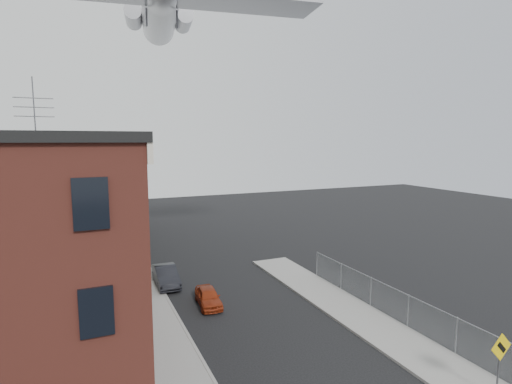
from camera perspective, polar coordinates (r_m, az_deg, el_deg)
sidewalk_left at (r=35.88m, az=-18.03°, el=-9.17°), size 3.00×62.00×0.12m
sidewalk_right at (r=23.84m, az=16.34°, el=-17.73°), size 3.00×26.00×0.12m
curb_left at (r=36.04m, az=-15.71°, el=-8.99°), size 0.15×62.00×0.14m
curb_right at (r=23.00m, az=13.43°, el=-18.57°), size 0.15×26.00×0.14m
row_house_a at (r=27.45m, az=-30.34°, el=-3.99°), size 11.98×7.00×10.30m
row_house_b at (r=34.32m, az=-29.07°, el=-1.81°), size 11.98×7.00×10.30m
row_house_c at (r=41.23m, az=-28.24°, el=-0.37°), size 11.98×7.00×10.30m
row_house_d at (r=48.17m, az=-27.64°, el=0.66°), size 11.98×7.00×10.30m
row_house_e at (r=55.12m, az=-27.19°, el=1.43°), size 11.98×7.00×10.30m
chainlink_fence at (r=23.74m, az=20.92°, el=-15.56°), size 0.06×18.06×1.90m
warning_sign at (r=18.92m, az=31.50°, el=-19.35°), size 1.10×0.11×2.80m
utility_pole at (r=28.98m, az=-17.34°, el=-3.66°), size 1.80×0.26×9.00m
street_tree at (r=38.95m, az=-18.50°, el=-2.77°), size 3.22×3.20×5.20m
car_near at (r=25.41m, az=-6.83°, el=-14.64°), size 1.59×3.35×1.11m
car_mid at (r=29.13m, az=-12.76°, el=-11.59°), size 1.54×4.16×1.36m
car_far at (r=47.33m, az=-16.76°, el=-4.39°), size 2.25×4.72×1.33m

